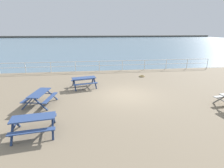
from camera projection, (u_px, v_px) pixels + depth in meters
name	position (u px, v px, depth m)	size (l,w,h in m)	color
ground_plane	(125.00, 96.00, 12.24)	(30.00, 24.00, 0.20)	gray
sea_band	(95.00, 42.00, 62.18)	(142.00, 90.00, 0.01)	slate
distant_shoreline	(92.00, 37.00, 102.91)	(142.00, 6.00, 1.80)	#4C4C47
seaward_railing	(111.00, 64.00, 19.32)	(23.07, 0.07, 1.08)	white
picnic_table_near_right	(84.00, 80.00, 13.70)	(2.09, 1.87, 0.80)	#334C84
picnic_table_mid_centre	(40.00, 95.00, 10.50)	(1.83, 2.05, 0.80)	#334C84
picnic_table_far_left	(34.00, 121.00, 7.55)	(1.97, 1.74, 0.80)	#334C84
rope_coil	(142.00, 76.00, 16.96)	(0.55, 0.55, 0.11)	tan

